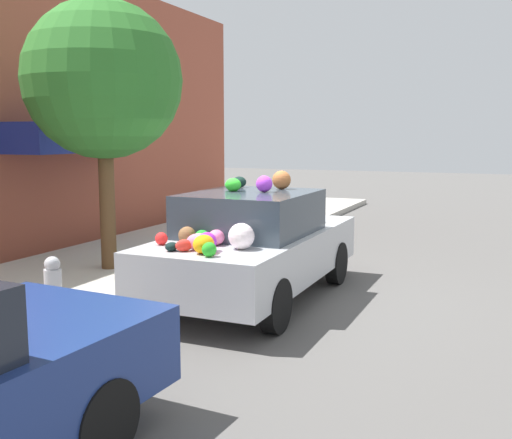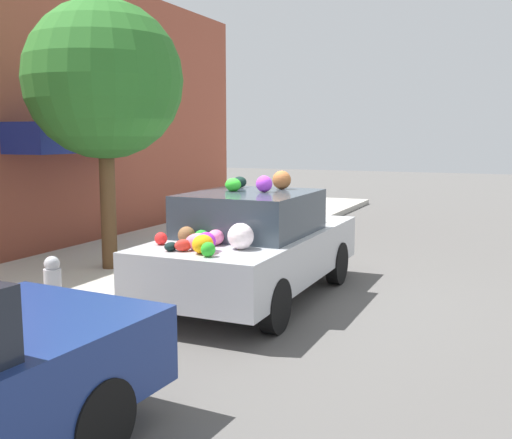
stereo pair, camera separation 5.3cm
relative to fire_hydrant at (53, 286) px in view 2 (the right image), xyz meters
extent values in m
plane|color=#565451|center=(2.09, -1.50, -0.49)|extent=(60.00, 60.00, 0.00)
cube|color=#B2ADA3|center=(2.09, 1.20, -0.42)|extent=(24.00, 3.20, 0.14)
cube|color=navy|center=(3.84, 2.85, 1.68)|extent=(2.80, 0.90, 0.55)
cylinder|color=brown|center=(2.33, 0.98, 0.69)|extent=(0.24, 0.24, 2.07)
sphere|color=#2D7228|center=(2.33, 0.98, 2.57)|extent=(2.40, 2.40, 2.40)
cylinder|color=#B2B2B7|center=(0.00, 0.00, -0.07)|extent=(0.20, 0.20, 0.55)
sphere|color=#B2B2B7|center=(0.00, 0.00, 0.26)|extent=(0.18, 0.18, 0.18)
cube|color=#B7BABF|center=(2.09, -1.65, 0.13)|extent=(3.99, 1.72, 0.61)
cube|color=#333D47|center=(1.93, -1.65, 0.72)|extent=(1.80, 1.51, 0.55)
cylinder|color=black|center=(3.33, -0.87, -0.17)|extent=(0.63, 0.18, 0.63)
cylinder|color=black|center=(3.32, -2.44, -0.17)|extent=(0.63, 0.18, 0.63)
cylinder|color=black|center=(0.85, -0.87, -0.17)|extent=(0.63, 0.18, 0.63)
cylinder|color=black|center=(0.85, -2.43, -0.17)|extent=(0.63, 0.18, 0.63)
ellipsoid|color=red|center=(0.77, -1.49, 0.51)|extent=(0.19, 0.19, 0.14)
sphere|color=brown|center=(3.18, -1.42, 0.58)|extent=(0.37, 0.37, 0.27)
ellipsoid|color=black|center=(2.98, -1.63, 0.52)|extent=(0.29, 0.28, 0.16)
sphere|color=blue|center=(3.09, -1.61, 0.51)|extent=(0.14, 0.14, 0.14)
ellipsoid|color=black|center=(2.50, -1.21, 1.07)|extent=(0.26, 0.26, 0.16)
sphere|color=orange|center=(3.22, -2.04, 0.60)|extent=(0.38, 0.38, 0.31)
ellipsoid|color=#FEA312|center=(0.46, -1.73, 0.55)|extent=(0.29, 0.24, 0.21)
ellipsoid|color=green|center=(2.23, -1.21, 1.05)|extent=(0.23, 0.18, 0.13)
sphere|color=purple|center=(0.59, -1.71, 0.55)|extent=(0.26, 0.26, 0.22)
sphere|color=green|center=(0.89, -1.48, 0.53)|extent=(0.26, 0.26, 0.18)
ellipsoid|color=green|center=(0.32, -1.87, 0.52)|extent=(0.21, 0.20, 0.16)
sphere|color=red|center=(0.72, -1.02, 0.52)|extent=(0.18, 0.18, 0.15)
ellipsoid|color=pink|center=(0.61, -1.58, 0.54)|extent=(0.31, 0.34, 0.19)
sphere|color=white|center=(0.85, -2.01, 0.59)|extent=(0.33, 0.33, 0.30)
sphere|color=#97572D|center=(2.51, -1.86, 1.12)|extent=(0.31, 0.31, 0.26)
ellipsoid|color=purple|center=(3.02, -1.27, 0.59)|extent=(0.46, 0.45, 0.30)
ellipsoid|color=black|center=(0.45, -1.33, 0.49)|extent=(0.18, 0.14, 0.10)
ellipsoid|color=green|center=(1.95, -1.38, 1.08)|extent=(0.21, 0.22, 0.18)
ellipsoid|color=red|center=(0.48, -1.47, 0.51)|extent=(0.22, 0.22, 0.14)
ellipsoid|color=pink|center=(0.97, -1.62, 0.53)|extent=(0.27, 0.21, 0.18)
sphere|color=brown|center=(0.90, -1.27, 0.55)|extent=(0.26, 0.26, 0.21)
sphere|color=purple|center=(2.02, -1.80, 1.10)|extent=(0.22, 0.22, 0.22)
ellipsoid|color=#925837|center=(3.55, -1.69, 0.56)|extent=(0.29, 0.28, 0.24)
cylinder|color=black|center=(-2.16, -2.36, -0.19)|extent=(0.61, 0.22, 0.60)
camera|label=1|loc=(-5.25, -4.83, 1.73)|focal=42.00mm
camera|label=2|loc=(-5.23, -4.88, 1.73)|focal=42.00mm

